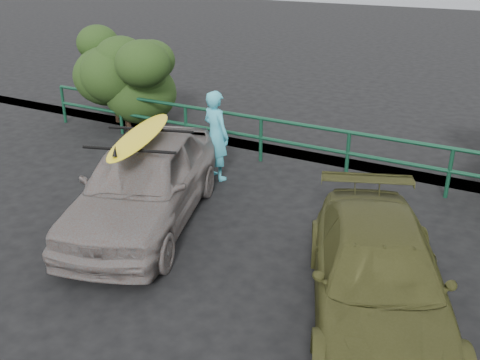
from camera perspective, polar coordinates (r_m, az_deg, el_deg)
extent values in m
plane|color=black|center=(7.86, -7.80, -11.21)|extent=(80.00, 80.00, 0.00)
imported|color=slate|center=(9.28, -10.22, -0.26)|extent=(3.08, 4.79, 1.52)
imported|color=#41421D|center=(7.15, 14.47, -9.87)|extent=(3.10, 4.49, 1.21)
imported|color=#46BCD3|center=(10.90, -2.58, 4.76)|extent=(0.79, 0.65, 1.86)
ellipsoid|color=yellow|center=(8.97, -10.61, 4.68)|extent=(1.27, 2.55, 0.07)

